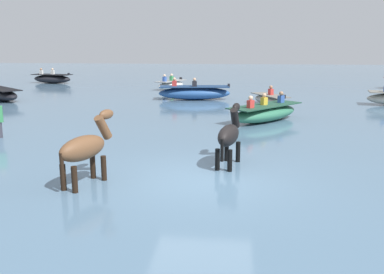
{
  "coord_description": "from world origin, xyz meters",
  "views": [
    {
      "loc": [
        0.7,
        -9.57,
        3.5
      ],
      "look_at": [
        -0.48,
        2.26,
        0.85
      ],
      "focal_mm": 39.71,
      "sensor_mm": 36.0,
      "label": 1
    }
  ],
  "objects_px": {
    "boat_mid_outer": "(265,113)",
    "boat_distant_east": "(270,100)",
    "boat_far_inshore": "(1,94)",
    "horse_trailing_bay": "(85,149)",
    "boat_distant_west": "(171,85)",
    "horse_lead_black": "(229,136)",
    "boat_near_starboard": "(52,79)",
    "boat_mid_channel": "(194,93)"
  },
  "relations": [
    {
      "from": "boat_distant_west",
      "to": "boat_mid_outer",
      "type": "height_order",
      "value": "boat_mid_outer"
    },
    {
      "from": "boat_distant_east",
      "to": "boat_near_starboard",
      "type": "bearing_deg",
      "value": 146.8
    },
    {
      "from": "boat_mid_channel",
      "to": "boat_mid_outer",
      "type": "bearing_deg",
      "value": -61.51
    },
    {
      "from": "boat_far_inshore",
      "to": "boat_distant_west",
      "type": "relative_size",
      "value": 1.23
    },
    {
      "from": "boat_far_inshore",
      "to": "horse_lead_black",
      "type": "bearing_deg",
      "value": -42.19
    },
    {
      "from": "boat_near_starboard",
      "to": "horse_lead_black",
      "type": "bearing_deg",
      "value": -56.69
    },
    {
      "from": "boat_far_inshore",
      "to": "boat_mid_outer",
      "type": "distance_m",
      "value": 15.18
    },
    {
      "from": "boat_distant_west",
      "to": "boat_near_starboard",
      "type": "distance_m",
      "value": 10.69
    },
    {
      "from": "horse_trailing_bay",
      "to": "boat_far_inshore",
      "type": "height_order",
      "value": "horse_trailing_bay"
    },
    {
      "from": "horse_trailing_bay",
      "to": "boat_distant_east",
      "type": "bearing_deg",
      "value": 68.45
    },
    {
      "from": "horse_lead_black",
      "to": "boat_far_inshore",
      "type": "relative_size",
      "value": 0.53
    },
    {
      "from": "horse_lead_black",
      "to": "boat_mid_outer",
      "type": "distance_m",
      "value": 6.69
    },
    {
      "from": "boat_mid_channel",
      "to": "boat_distant_east",
      "type": "bearing_deg",
      "value": -24.56
    },
    {
      "from": "horse_trailing_bay",
      "to": "boat_distant_west",
      "type": "relative_size",
      "value": 0.67
    },
    {
      "from": "horse_trailing_bay",
      "to": "boat_near_starboard",
      "type": "xyz_separation_m",
      "value": [
        -11.12,
        23.64,
        -0.46
      ]
    },
    {
      "from": "boat_distant_east",
      "to": "horse_lead_black",
      "type": "bearing_deg",
      "value": -99.89
    },
    {
      "from": "boat_mid_outer",
      "to": "boat_distant_east",
      "type": "distance_m",
      "value": 4.64
    },
    {
      "from": "horse_lead_black",
      "to": "boat_distant_west",
      "type": "height_order",
      "value": "horse_lead_black"
    },
    {
      "from": "horse_lead_black",
      "to": "boat_mid_outer",
      "type": "relative_size",
      "value": 0.53
    },
    {
      "from": "boat_near_starboard",
      "to": "horse_trailing_bay",
      "type": "bearing_deg",
      "value": -64.8
    },
    {
      "from": "boat_mid_outer",
      "to": "boat_distant_west",
      "type": "bearing_deg",
      "value": 115.74
    },
    {
      "from": "boat_far_inshore",
      "to": "horse_trailing_bay",
      "type": "bearing_deg",
      "value": -54.38
    },
    {
      "from": "horse_lead_black",
      "to": "horse_trailing_bay",
      "type": "distance_m",
      "value": 3.69
    },
    {
      "from": "horse_lead_black",
      "to": "boat_distant_east",
      "type": "relative_size",
      "value": 0.69
    },
    {
      "from": "horse_lead_black",
      "to": "boat_near_starboard",
      "type": "height_order",
      "value": "horse_lead_black"
    },
    {
      "from": "horse_trailing_bay",
      "to": "boat_mid_channel",
      "type": "xyz_separation_m",
      "value": [
        1.05,
        14.86,
        -0.43
      ]
    },
    {
      "from": "horse_lead_black",
      "to": "boat_distant_east",
      "type": "height_order",
      "value": "horse_lead_black"
    },
    {
      "from": "horse_lead_black",
      "to": "boat_near_starboard",
      "type": "distance_m",
      "value": 26.06
    },
    {
      "from": "horse_trailing_bay",
      "to": "boat_mid_outer",
      "type": "height_order",
      "value": "horse_trailing_bay"
    },
    {
      "from": "horse_trailing_bay",
      "to": "horse_lead_black",
      "type": "bearing_deg",
      "value": 30.24
    },
    {
      "from": "boat_mid_channel",
      "to": "horse_trailing_bay",
      "type": "bearing_deg",
      "value": -94.06
    },
    {
      "from": "boat_near_starboard",
      "to": "boat_mid_channel",
      "type": "bearing_deg",
      "value": -35.78
    },
    {
      "from": "boat_near_starboard",
      "to": "boat_far_inshore",
      "type": "bearing_deg",
      "value": -82.03
    },
    {
      "from": "boat_far_inshore",
      "to": "boat_near_starboard",
      "type": "distance_m",
      "value": 10.18
    },
    {
      "from": "horse_lead_black",
      "to": "boat_distant_east",
      "type": "distance_m",
      "value": 11.32
    },
    {
      "from": "boat_mid_channel",
      "to": "boat_distant_west",
      "type": "bearing_deg",
      "value": 112.11
    },
    {
      "from": "horse_trailing_bay",
      "to": "boat_distant_east",
      "type": "distance_m",
      "value": 13.99
    },
    {
      "from": "boat_mid_outer",
      "to": "boat_far_inshore",
      "type": "bearing_deg",
      "value": 160.12
    },
    {
      "from": "boat_far_inshore",
      "to": "boat_distant_east",
      "type": "distance_m",
      "value": 14.85
    },
    {
      "from": "boat_mid_channel",
      "to": "boat_mid_outer",
      "type": "relative_size",
      "value": 1.16
    },
    {
      "from": "boat_mid_channel",
      "to": "boat_mid_outer",
      "type": "xyz_separation_m",
      "value": [
        3.51,
        -6.47,
        -0.04
      ]
    },
    {
      "from": "boat_distant_west",
      "to": "boat_far_inshore",
      "type": "bearing_deg",
      "value": -143.08
    }
  ]
}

